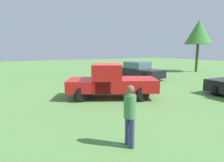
# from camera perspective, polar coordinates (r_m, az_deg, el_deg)

# --- Properties ---
(ground_plane) EXTENTS (80.00, 80.00, 0.00)m
(ground_plane) POSITION_cam_1_polar(r_m,az_deg,el_deg) (11.12, -0.59, -3.98)
(ground_plane) COLOR #5B8C47
(pickup_truck) EXTENTS (4.96, 3.83, 1.80)m
(pickup_truck) POSITION_cam_1_polar(r_m,az_deg,el_deg) (10.21, -0.67, 0.15)
(pickup_truck) COLOR black
(pickup_truck) RESTS_ON ground_plane
(sedan_near) EXTENTS (2.60, 4.82, 1.48)m
(sedan_near) POSITION_cam_1_polar(r_m,az_deg,el_deg) (17.53, 7.82, 3.04)
(sedan_near) COLOR black
(sedan_near) RESTS_ON ground_plane
(person_bystander) EXTENTS (0.33, 0.34, 1.65)m
(person_bystander) POSITION_cam_1_polar(r_m,az_deg,el_deg) (5.06, 5.31, -9.31)
(person_bystander) COLOR navy
(person_bystander) RESTS_ON ground_plane
(tree_back_left) EXTENTS (3.04, 3.04, 5.93)m
(tree_back_left) POSITION_cam_1_polar(r_m,az_deg,el_deg) (24.82, 24.23, 13.00)
(tree_back_left) COLOR brown
(tree_back_left) RESTS_ON ground_plane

